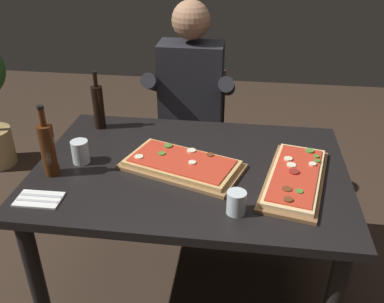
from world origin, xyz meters
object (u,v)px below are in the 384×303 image
at_px(dining_table, 191,184).
at_px(pizza_rectangular_left, 295,177).
at_px(wine_bottle_dark, 98,106).
at_px(tumbler_near_camera, 80,153).
at_px(tumbler_far_side, 236,204).
at_px(oil_bottle_amber, 48,149).
at_px(diner_chair, 193,131).
at_px(pizza_rectangular_front, 182,164).
at_px(seated_diner, 190,102).

bearing_deg(dining_table, pizza_rectangular_left, -7.62).
relative_size(wine_bottle_dark, tumbler_near_camera, 2.91).
xyz_separation_m(dining_table, tumbler_far_side, (0.22, -0.31, 0.14)).
xyz_separation_m(oil_bottle_amber, diner_chair, (0.49, 0.99, -0.38)).
bearing_deg(pizza_rectangular_front, diner_chair, 94.33).
bearing_deg(pizza_rectangular_front, seated_diner, 95.01).
height_order(pizza_rectangular_left, tumbler_near_camera, tumbler_near_camera).
bearing_deg(seated_diner, tumbler_near_camera, -117.75).
relative_size(pizza_rectangular_left, diner_chair, 0.67).
relative_size(tumbler_far_side, diner_chair, 0.11).
distance_m(tumbler_near_camera, tumbler_far_side, 0.77).
relative_size(oil_bottle_amber, seated_diner, 0.24).
xyz_separation_m(dining_table, seated_diner, (-0.10, 0.74, 0.10)).
relative_size(pizza_rectangular_front, tumbler_near_camera, 5.50).
relative_size(pizza_rectangular_left, tumbler_near_camera, 5.48).
height_order(dining_table, diner_chair, diner_chair).
distance_m(pizza_rectangular_left, wine_bottle_dark, 1.07).
xyz_separation_m(wine_bottle_dark, oil_bottle_amber, (-0.06, -0.47, 0.00)).
xyz_separation_m(pizza_rectangular_left, tumbler_far_side, (-0.24, -0.25, 0.02)).
height_order(oil_bottle_amber, seated_diner, seated_diner).
distance_m(tumbler_far_side, seated_diner, 1.09).
bearing_deg(oil_bottle_amber, wine_bottle_dark, 82.63).
bearing_deg(pizza_rectangular_front, tumbler_far_side, -48.88).
height_order(pizza_rectangular_left, tumbler_far_side, tumbler_far_side).
height_order(oil_bottle_amber, tumbler_near_camera, oil_bottle_amber).
xyz_separation_m(pizza_rectangular_front, oil_bottle_amber, (-0.56, -0.12, 0.11)).
height_order(oil_bottle_amber, diner_chair, oil_bottle_amber).
bearing_deg(tumbler_near_camera, tumbler_far_side, -21.51).
bearing_deg(tumbler_far_side, seated_diner, 107.03).
xyz_separation_m(wine_bottle_dark, tumbler_near_camera, (0.03, -0.36, -0.08)).
bearing_deg(dining_table, wine_bottle_dark, 147.75).
bearing_deg(tumbler_far_side, pizza_rectangular_front, 131.12).
height_order(dining_table, pizza_rectangular_front, pizza_rectangular_front).
xyz_separation_m(pizza_rectangular_front, diner_chair, (-0.07, 0.87, -0.27)).
relative_size(dining_table, oil_bottle_amber, 4.33).
bearing_deg(diner_chair, tumbler_far_side, -74.63).
relative_size(pizza_rectangular_front, pizza_rectangular_left, 1.00).
bearing_deg(tumbler_near_camera, oil_bottle_amber, -128.46).
bearing_deg(seated_diner, dining_table, -82.02).
distance_m(wine_bottle_dark, oil_bottle_amber, 0.48).
bearing_deg(wine_bottle_dark, dining_table, -32.25).
relative_size(oil_bottle_amber, tumbler_near_camera, 3.02).
bearing_deg(seated_diner, diner_chair, 90.00).
distance_m(pizza_rectangular_left, tumbler_far_side, 0.35).
relative_size(dining_table, seated_diner, 1.05).
relative_size(pizza_rectangular_front, diner_chair, 0.68).
distance_m(wine_bottle_dark, diner_chair, 0.77).
distance_m(pizza_rectangular_left, seated_diner, 0.97).
xyz_separation_m(wine_bottle_dark, tumbler_far_side, (0.75, -0.65, -0.08)).
relative_size(oil_bottle_amber, tumbler_far_side, 3.47).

